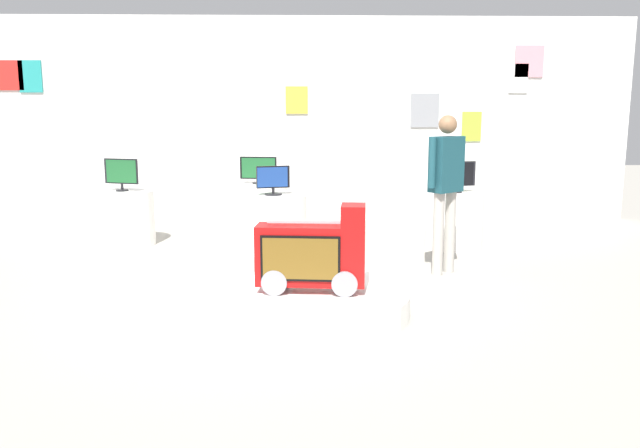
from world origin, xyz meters
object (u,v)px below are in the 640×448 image
(tv_on_right_rear, at_px, (456,175))
(tv_on_far_right, at_px, (258,169))
(display_pedestal_center_rear, at_px, (124,218))
(tv_on_center_rear, at_px, (121,173))
(tv_on_left_rear, at_px, (273,180))
(shopper_browsing_near_truck, at_px, (446,182))
(novelty_firetruck_tv, at_px, (313,257))
(display_pedestal_left_rear, at_px, (274,223))
(display_pedestal_far_right, at_px, (259,208))
(display_pedestal_right_rear, at_px, (454,220))
(main_display_pedestal, at_px, (311,303))

(tv_on_right_rear, bearing_deg, tv_on_far_right, 157.73)
(display_pedestal_center_rear, bearing_deg, tv_on_right_rear, -3.58)
(display_pedestal_center_rear, height_order, tv_on_center_rear, tv_on_center_rear)
(tv_on_left_rear, xyz_separation_m, shopper_browsing_near_truck, (1.96, -1.19, 0.10))
(novelty_firetruck_tv, distance_m, display_pedestal_center_rear, 4.02)
(novelty_firetruck_tv, relative_size, tv_on_right_rear, 1.85)
(display_pedestal_left_rear, relative_size, tv_on_far_right, 1.58)
(tv_on_left_rear, distance_m, tv_on_center_rear, 2.11)
(display_pedestal_far_right, bearing_deg, tv_on_left_rear, -78.01)
(display_pedestal_left_rear, relative_size, tv_on_left_rear, 2.03)
(tv_on_left_rear, height_order, display_pedestal_far_right, tv_on_left_rear)
(novelty_firetruck_tv, relative_size, display_pedestal_right_rear, 1.29)
(display_pedestal_center_rear, bearing_deg, novelty_firetruck_tv, -51.13)
(display_pedestal_left_rear, bearing_deg, display_pedestal_far_right, 102.07)
(display_pedestal_center_rear, bearing_deg, tv_on_left_rear, -12.91)
(display_pedestal_center_rear, xyz_separation_m, tv_on_right_rear, (4.46, -0.28, 0.60))
(display_pedestal_left_rear, height_order, tv_on_far_right, tv_on_far_right)
(display_pedestal_left_rear, xyz_separation_m, display_pedestal_center_rear, (-2.06, 0.47, 0.00))
(main_display_pedestal, bearing_deg, display_pedestal_right_rear, 55.50)
(display_pedestal_right_rear, height_order, display_pedestal_far_right, same)
(main_display_pedestal, xyz_separation_m, shopper_browsing_near_truck, (1.51, 1.46, 0.92))
(shopper_browsing_near_truck, bearing_deg, display_pedestal_far_right, 131.98)
(display_pedestal_right_rear, bearing_deg, display_pedestal_far_right, 157.75)
(display_pedestal_left_rear, distance_m, shopper_browsing_near_truck, 2.39)
(display_pedestal_left_rear, relative_size, tv_on_center_rear, 1.80)
(display_pedestal_left_rear, xyz_separation_m, tv_on_right_rear, (2.40, 0.19, 0.60))
(main_display_pedestal, height_order, tv_on_left_rear, tv_on_left_rear)
(novelty_firetruck_tv, bearing_deg, tv_on_far_right, 100.63)
(novelty_firetruck_tv, height_order, display_pedestal_left_rear, novelty_firetruck_tv)
(display_pedestal_left_rear, distance_m, display_pedestal_right_rear, 2.41)
(display_pedestal_far_right, relative_size, shopper_browsing_near_truck, 0.49)
(display_pedestal_left_rear, height_order, display_pedestal_right_rear, same)
(shopper_browsing_near_truck, bearing_deg, main_display_pedestal, -135.90)
(tv_on_far_right, relative_size, shopper_browsing_near_truck, 0.31)
(display_pedestal_right_rear, xyz_separation_m, tv_on_right_rear, (-0.00, -0.00, 0.60))
(novelty_firetruck_tv, height_order, display_pedestal_far_right, novelty_firetruck_tv)
(novelty_firetruck_tv, xyz_separation_m, tv_on_left_rear, (-0.47, 2.66, 0.39))
(display_pedestal_left_rear, xyz_separation_m, tv_on_far_right, (-0.28, 1.29, 0.59))
(display_pedestal_left_rear, xyz_separation_m, display_pedestal_far_right, (-0.28, 1.29, 0.00))
(display_pedestal_center_rear, bearing_deg, tv_on_center_rear, -72.32)
(display_pedestal_center_rear, height_order, shopper_browsing_near_truck, shopper_browsing_near_truck)
(main_display_pedestal, xyz_separation_m, tv_on_far_right, (-0.72, 3.94, 0.84))
(tv_on_left_rear, distance_m, display_pedestal_center_rear, 2.18)
(tv_on_far_right, height_order, shopper_browsing_near_truck, shopper_browsing_near_truck)
(display_pedestal_left_rear, bearing_deg, tv_on_right_rear, 4.49)
(tv_on_left_rear, bearing_deg, tv_on_right_rear, 4.58)
(main_display_pedestal, relative_size, display_pedestal_left_rear, 2.05)
(main_display_pedestal, bearing_deg, novelty_firetruck_tv, -25.99)
(novelty_firetruck_tv, xyz_separation_m, display_pedestal_far_right, (-0.74, 3.95, -0.17))
(tv_on_center_rear, height_order, display_pedestal_far_right, tv_on_center_rear)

